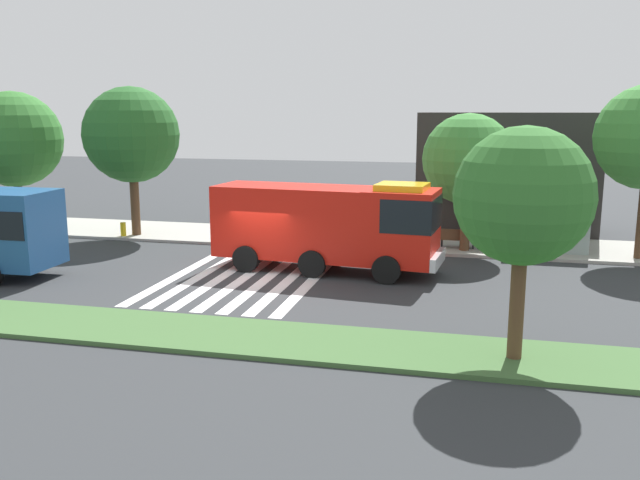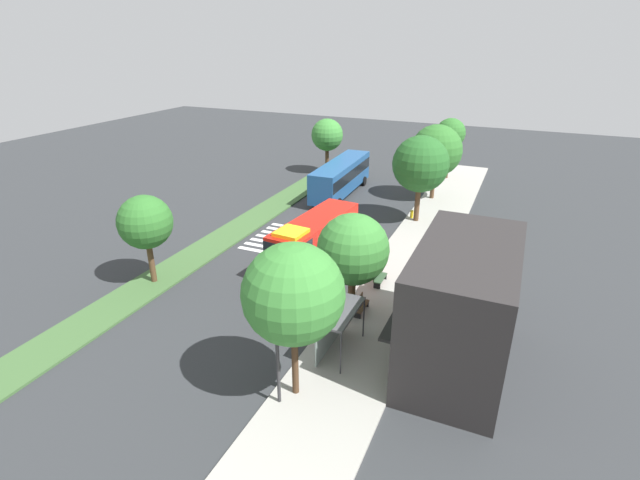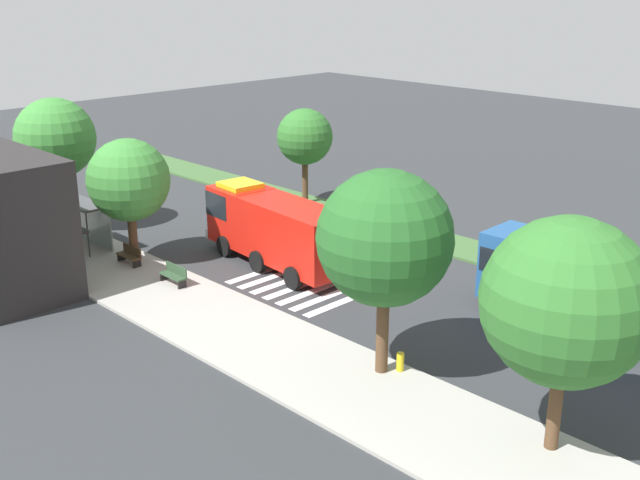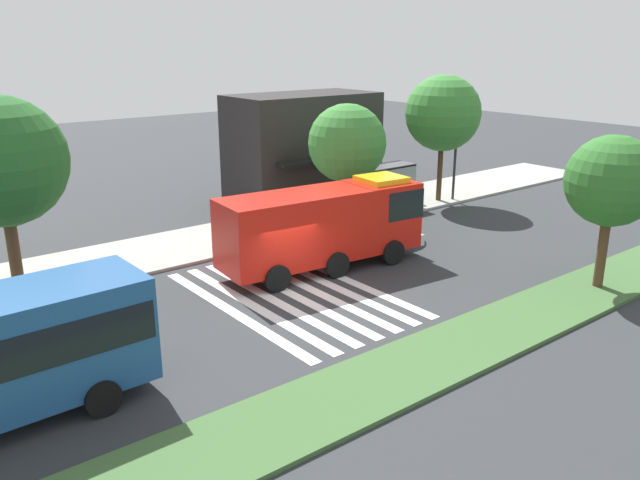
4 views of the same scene
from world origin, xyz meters
The scene contains 16 objects.
ground_plane centered at (0.00, 0.00, 0.00)m, with size 120.00×120.00×0.00m, color #2D3033.
sidewalk centered at (0.00, 8.06, 0.07)m, with size 60.00×5.08×0.14m, color #9E9B93.
median_strip centered at (0.00, -7.02, 0.07)m, with size 60.00×3.00×0.14m, color #3D6033.
crosswalk centered at (-0.34, 0.00, 0.01)m, with size 5.85×9.93×0.01m.
fire_truck centered at (2.80, 1.65, 2.02)m, with size 9.47×3.48×3.70m.
transit_bus centered at (-13.23, -2.48, 2.05)m, with size 11.58×3.07×3.45m.
bus_stop_shelter centered at (11.64, 6.97, 1.89)m, with size 3.50×1.40×2.46m.
bench_near_shelter centered at (7.64, 6.97, 0.59)m, with size 1.60×0.50×0.90m.
bench_west_of_shelter centered at (3.79, 6.97, 0.59)m, with size 1.60×0.50×0.90m.
street_lamp centered at (16.22, 6.12, 4.10)m, with size 0.36×0.36×6.77m.
sidewalk_tree_west centered at (-15.58, 6.52, 4.96)m, with size 5.03×5.03×7.35m.
sidewalk_tree_center centered at (-8.69, 6.52, 5.25)m, with size 4.83×4.83×7.54m.
sidewalk_tree_east centered at (7.96, 6.52, 4.30)m, with size 4.11×4.11×6.24m.
sidewalk_tree_far_east centered at (15.36, 6.52, 5.36)m, with size 4.45×4.45×7.46m.
median_tree_west centered at (9.57, -7.02, 4.37)m, with size 3.49×3.49×6.00m.
fire_hydrant centered at (-9.16, 6.02, 0.49)m, with size 0.28×0.28×0.70m, color gold.
Camera 3 is at (-25.34, 26.11, 13.83)m, focal length 43.92 mm.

